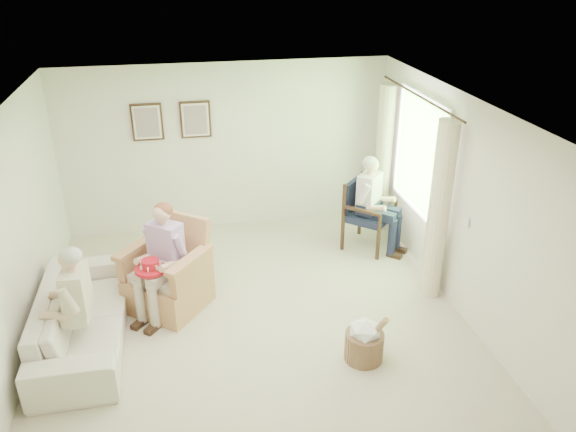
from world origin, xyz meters
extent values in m
plane|color=beige|center=(0.00, 0.00, 0.00)|extent=(5.50, 5.50, 0.00)
cube|color=silver|center=(0.00, 2.75, 1.30)|extent=(5.00, 0.04, 2.60)
cube|color=silver|center=(0.00, -2.75, 1.30)|extent=(5.00, 0.04, 2.60)
cube|color=silver|center=(-2.50, 0.00, 1.30)|extent=(0.04, 5.50, 2.60)
cube|color=silver|center=(2.50, 0.00, 1.30)|extent=(0.04, 5.50, 2.60)
cube|color=white|center=(0.00, 0.00, 2.60)|extent=(5.00, 5.50, 0.02)
cube|color=#2D6B23|center=(2.47, 1.20, 1.55)|extent=(0.02, 1.40, 1.50)
cube|color=white|center=(2.46, 1.20, 2.33)|extent=(0.04, 1.52, 0.06)
cube|color=white|center=(2.46, 1.20, 0.77)|extent=(0.04, 1.52, 0.06)
cylinder|color=#382114|center=(2.37, 1.20, 2.35)|extent=(0.03, 2.50, 0.03)
cylinder|color=beige|center=(2.33, 0.22, 1.15)|extent=(0.34, 0.34, 2.30)
cylinder|color=beige|center=(2.33, 2.18, 1.15)|extent=(0.34, 0.34, 2.30)
cube|color=#382114|center=(-1.15, 2.72, 1.78)|extent=(0.45, 0.03, 0.55)
cube|color=silver|center=(-1.15, 2.70, 1.78)|extent=(0.39, 0.01, 0.49)
cube|color=tan|center=(-1.15, 2.69, 1.78)|extent=(0.33, 0.01, 0.43)
cube|color=#382114|center=(-0.45, 2.72, 1.78)|extent=(0.45, 0.03, 0.55)
cube|color=silver|center=(-0.45, 2.70, 1.78)|extent=(0.39, 0.01, 0.49)
cube|color=tan|center=(-0.45, 2.69, 1.78)|extent=(0.33, 0.01, 0.43)
cube|color=tan|center=(-1.00, 0.56, 0.22)|extent=(0.84, 0.82, 0.44)
cube|color=beige|center=(-1.00, 0.53, 0.49)|extent=(0.65, 0.63, 0.10)
cube|color=tan|center=(-1.00, 0.90, 0.80)|extent=(0.77, 0.24, 0.66)
cube|color=tan|center=(-1.39, 0.56, 0.61)|extent=(0.10, 0.75, 0.31)
cube|color=tan|center=(-0.61, 0.56, 0.61)|extent=(0.10, 0.75, 0.31)
cylinder|color=black|center=(1.65, 1.30, 0.22)|extent=(0.06, 0.06, 0.44)
cylinder|color=black|center=(2.25, 1.30, 0.22)|extent=(0.06, 0.06, 0.44)
cylinder|color=black|center=(1.65, 1.86, 0.22)|extent=(0.06, 0.06, 0.44)
cylinder|color=black|center=(2.25, 1.86, 0.22)|extent=(0.06, 0.06, 0.44)
cube|color=#181C35|center=(1.95, 1.58, 0.49)|extent=(0.59, 0.56, 0.10)
cube|color=#181C35|center=(1.95, 1.85, 0.77)|extent=(0.54, 0.07, 0.50)
imported|color=silver|center=(-1.95, 0.06, 0.33)|extent=(2.28, 0.89, 0.67)
cube|color=#C0B09B|center=(-1.00, 0.53, 0.65)|extent=(0.40, 0.26, 0.16)
cube|color=#C095D2|center=(-1.00, 0.55, 0.93)|extent=(0.39, 0.24, 0.46)
sphere|color=#DDAD8E|center=(-1.00, 0.54, 1.30)|extent=(0.21, 0.21, 0.21)
ellipsoid|color=brown|center=(-1.00, 0.56, 1.33)|extent=(0.22, 0.22, 0.18)
cube|color=#C0B09B|center=(-1.10, 0.31, 0.60)|extent=(0.14, 0.44, 0.13)
cube|color=#C0B09B|center=(-0.90, 0.31, 0.60)|extent=(0.14, 0.44, 0.13)
cylinder|color=#C0B09B|center=(-1.10, 0.11, 0.31)|extent=(0.12, 0.12, 0.55)
cylinder|color=#C0B09B|center=(-0.90, 0.11, 0.31)|extent=(0.12, 0.12, 0.55)
cube|color=#191D37|center=(1.95, 1.58, 0.65)|extent=(0.40, 0.26, 0.16)
cube|color=silver|center=(1.95, 1.60, 0.93)|extent=(0.39, 0.24, 0.46)
sphere|color=#DDAD8E|center=(1.95, 1.59, 1.30)|extent=(0.21, 0.21, 0.21)
ellipsoid|color=#B7B2AD|center=(1.95, 1.61, 1.33)|extent=(0.22, 0.22, 0.18)
cube|color=#191D37|center=(1.85, 1.36, 0.60)|extent=(0.14, 0.44, 0.13)
cube|color=#191D37|center=(2.05, 1.36, 0.60)|extent=(0.14, 0.44, 0.13)
cylinder|color=#191D37|center=(1.85, 1.16, 0.31)|extent=(0.12, 0.12, 0.55)
cylinder|color=#191D37|center=(2.05, 1.16, 0.31)|extent=(0.12, 0.12, 0.55)
cube|color=beige|center=(-1.95, -0.18, 0.57)|extent=(0.42, 0.26, 0.16)
cube|color=beige|center=(-1.95, -0.16, 0.85)|extent=(0.41, 0.24, 0.46)
sphere|color=#DDAD8E|center=(-1.95, -0.17, 1.22)|extent=(0.21, 0.21, 0.21)
ellipsoid|color=#B7B2AD|center=(-1.95, -0.14, 1.25)|extent=(0.22, 0.22, 0.18)
cube|color=beige|center=(-2.05, -0.40, 0.52)|extent=(0.14, 0.44, 0.13)
cube|color=beige|center=(-1.85, -0.40, 0.52)|extent=(0.14, 0.44, 0.13)
cylinder|color=beige|center=(-2.05, -0.60, 0.27)|extent=(0.12, 0.12, 0.47)
cylinder|color=beige|center=(-1.85, -0.60, 0.27)|extent=(0.12, 0.12, 0.47)
cylinder|color=red|center=(-1.16, 0.30, 0.70)|extent=(0.37, 0.37, 0.04)
cylinder|color=red|center=(-1.16, 0.30, 0.76)|extent=(0.20, 0.20, 0.12)
cube|color=white|center=(-1.05, 0.30, 0.76)|extent=(0.04, 0.01, 0.05)
cube|color=white|center=(-1.10, 0.39, 0.76)|extent=(0.03, 0.04, 0.05)
cube|color=white|center=(-1.19, 0.41, 0.76)|extent=(0.02, 0.05, 0.05)
cube|color=white|center=(-1.26, 0.35, 0.76)|extent=(0.04, 0.03, 0.05)
cube|color=white|center=(-1.26, 0.26, 0.76)|extent=(0.04, 0.03, 0.05)
cube|color=white|center=(-1.19, 0.20, 0.76)|extent=(0.02, 0.05, 0.05)
cube|color=white|center=(-1.10, 0.22, 0.76)|extent=(0.03, 0.04, 0.05)
cylinder|color=#A47959|center=(1.07, -0.88, 0.16)|extent=(0.50, 0.50, 0.33)
ellipsoid|color=white|center=(1.07, -0.88, 0.38)|extent=(0.38, 0.38, 0.23)
cylinder|color=#A57F56|center=(1.16, -0.93, 0.38)|extent=(0.17, 0.30, 0.49)
camera|label=1|loc=(-0.71, -5.51, 4.06)|focal=35.00mm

